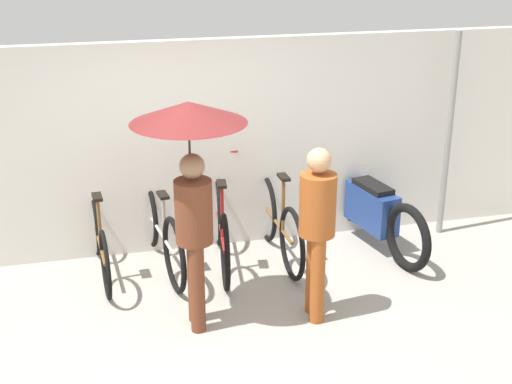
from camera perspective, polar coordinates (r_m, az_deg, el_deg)
name	(u,v)px	position (r m, az deg, el deg)	size (l,w,h in m)	color
ground_plane	(220,346)	(6.19, -2.86, -12.18)	(30.00, 30.00, 0.00)	#9E998E
back_wall	(182,148)	(7.52, -5.97, 3.51)	(10.91, 0.12, 2.26)	silver
parked_bicycle_0	(100,241)	(7.32, -12.40, -3.83)	(0.44, 1.66, 1.00)	black
parked_bicycle_1	(160,231)	(7.36, -7.66, -3.12)	(0.44, 1.84, 1.07)	black
parked_bicycle_2	(221,229)	(7.34, -2.80, -2.95)	(0.44, 1.77, 1.08)	black
parked_bicycle_3	(278,223)	(7.49, 1.78, -2.49)	(0.44, 1.70, 1.09)	black
pedestrian_leading	(190,155)	(5.90, -5.27, 2.99)	(0.98, 0.98, 2.00)	brown
pedestrian_center	(317,222)	(6.18, 4.91, -2.40)	(0.32, 0.32, 1.60)	#9E4C1E
motorcycle	(371,210)	(7.87, 9.21, -1.45)	(0.67, 2.01, 0.92)	black
awning_pole	(449,136)	(8.10, 15.15, 4.32)	(0.07, 0.07, 2.29)	gray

